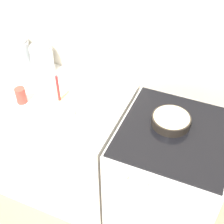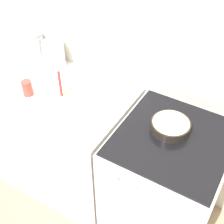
{
  "view_description": "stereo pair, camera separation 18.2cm",
  "coord_description": "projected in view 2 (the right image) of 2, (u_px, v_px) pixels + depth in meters",
  "views": [
    {
      "loc": [
        0.49,
        -0.95,
        2.15
      ],
      "look_at": [
        -0.04,
        0.29,
        0.94
      ],
      "focal_mm": 50.0,
      "sensor_mm": 36.0,
      "label": 1
    },
    {
      "loc": [
        0.65,
        -0.87,
        2.15
      ],
      "look_at": [
        -0.04,
        0.29,
        0.94
      ],
      "focal_mm": 50.0,
      "sensor_mm": 36.0,
      "label": 2
    }
  ],
  "objects": [
    {
      "name": "countertop_cabinet",
      "position": [
        63.0,
        137.0,
        2.35
      ],
      "size": [
        0.99,
        0.67,
        0.89
      ],
      "color": "silver",
      "rests_on": "ground_plane"
    },
    {
      "name": "baking_pan",
      "position": [
        171.0,
        126.0,
        1.76
      ],
      "size": [
        0.23,
        0.23,
        0.06
      ],
      "color": "black",
      "rests_on": "stove"
    },
    {
      "name": "wall_back",
      "position": [
        151.0,
        45.0,
        1.88
      ],
      "size": [
        4.99,
        0.05,
        2.4
      ],
      "color": "beige",
      "rests_on": "ground_plane"
    },
    {
      "name": "measuring_spoon",
      "position": [
        87.0,
        129.0,
        1.77
      ],
      "size": [
        0.12,
        0.04,
        0.04
      ],
      "color": "white",
      "rests_on": "countertop_cabinet"
    },
    {
      "name": "tin_can",
      "position": [
        27.0,
        89.0,
        1.98
      ],
      "size": [
        0.06,
        0.06,
        0.11
      ],
      "color": "#CC3F33",
      "rests_on": "countertop_cabinet"
    },
    {
      "name": "storage_jar_left",
      "position": [
        33.0,
        48.0,
        2.29
      ],
      "size": [
        0.17,
        0.17,
        0.2
      ],
      "color": "silver",
      "rests_on": "countertop_cabinet"
    },
    {
      "name": "stove",
      "position": [
        165.0,
        185.0,
        2.03
      ],
      "size": [
        0.64,
        0.68,
        0.89
      ],
      "color": "white",
      "rests_on": "ground_plane"
    },
    {
      "name": "mixing_bowl",
      "position": [
        57.0,
        100.0,
        1.88
      ],
      "size": [
        0.24,
        0.24,
        0.28
      ],
      "color": "white",
      "rests_on": "countertop_cabinet"
    },
    {
      "name": "storage_jar_middle",
      "position": [
        54.0,
        56.0,
        2.21
      ],
      "size": [
        0.15,
        0.15,
        0.2
      ],
      "color": "silver",
      "rests_on": "countertop_cabinet"
    },
    {
      "name": "recipe_page",
      "position": [
        23.0,
        101.0,
        1.97
      ],
      "size": [
        0.21,
        0.24,
        0.01
      ],
      "color": "white",
      "rests_on": "countertop_cabinet"
    }
  ]
}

